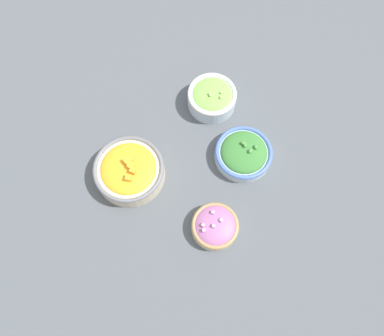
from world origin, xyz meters
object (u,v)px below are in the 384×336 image
(bowl_broccoli, at_px, (244,153))
(bowl_lettuce, at_px, (212,97))
(bowl_squash, at_px, (129,170))
(bowl_red_onion, at_px, (215,226))

(bowl_broccoli, bearing_deg, bowl_lettuce, -111.63)
(bowl_squash, distance_m, bowl_lettuce, 0.32)
(bowl_squash, height_order, bowl_red_onion, bowl_squash)
(bowl_broccoli, height_order, bowl_lettuce, bowl_lettuce)
(bowl_broccoli, distance_m, bowl_red_onion, 0.22)
(bowl_broccoli, height_order, bowl_red_onion, bowl_broccoli)
(bowl_squash, height_order, bowl_lettuce, bowl_squash)
(bowl_red_onion, bearing_deg, bowl_broccoli, -160.17)
(bowl_broccoli, bearing_deg, bowl_red_onion, 19.83)
(bowl_squash, xyz_separation_m, bowl_red_onion, (-0.04, 0.27, -0.01))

